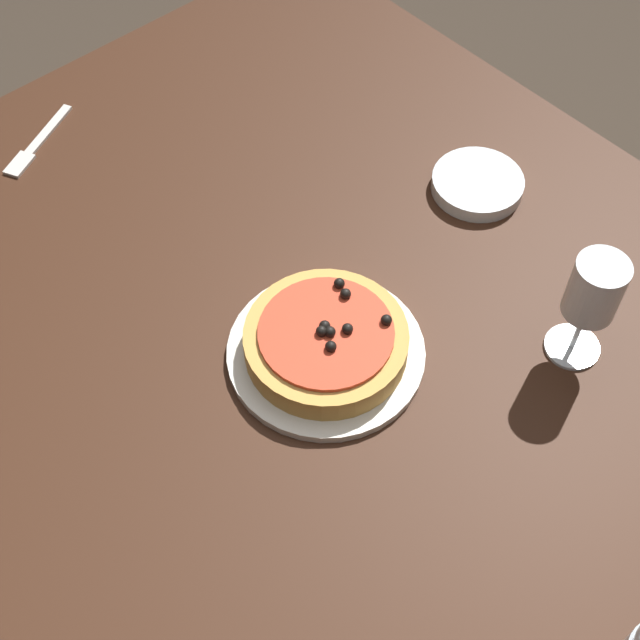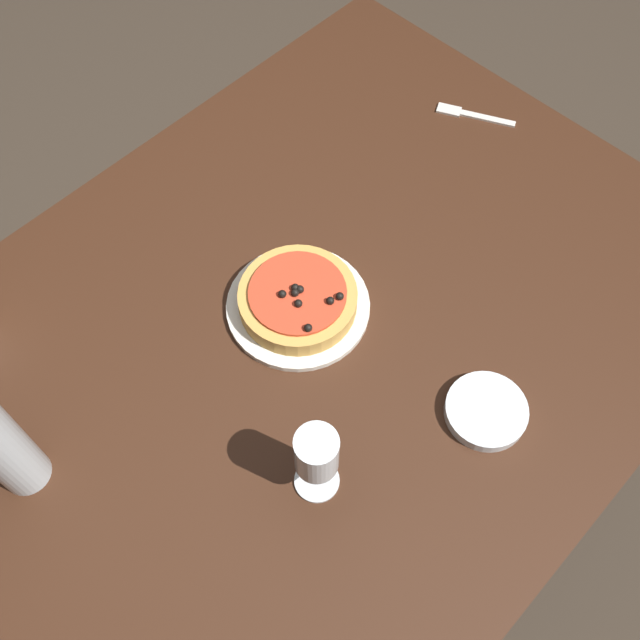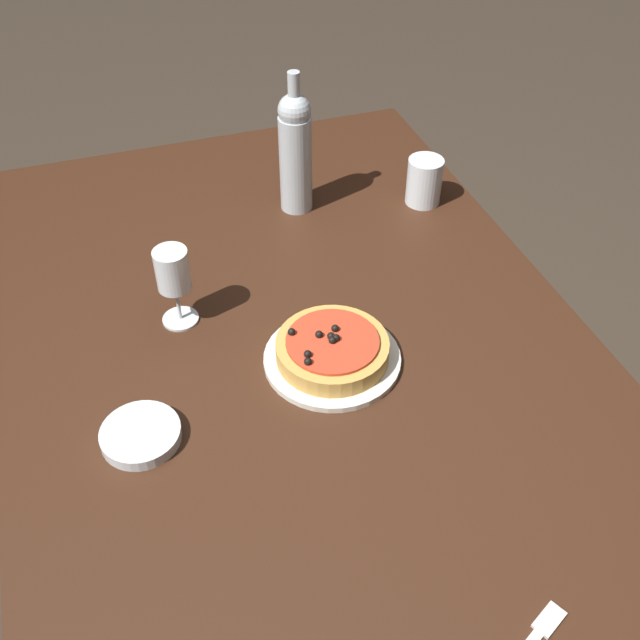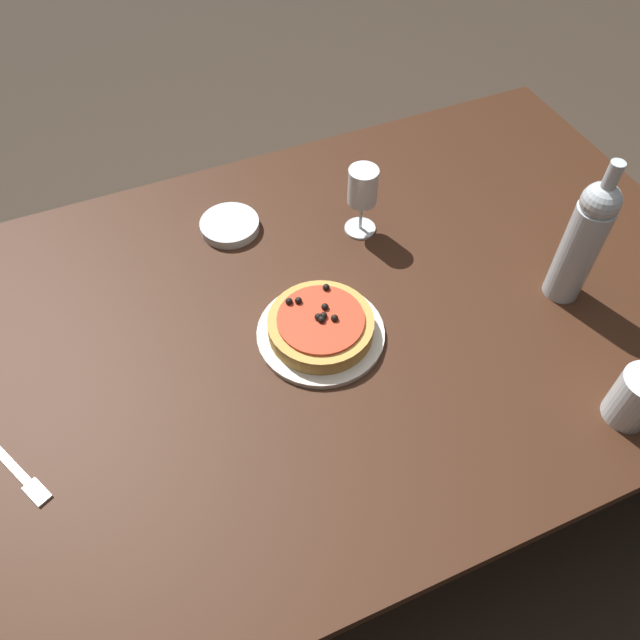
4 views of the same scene
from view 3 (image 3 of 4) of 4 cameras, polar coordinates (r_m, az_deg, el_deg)
name	(u,v)px [view 3 (image 3 of 4)]	position (r m, az deg, el deg)	size (l,w,h in m)	color
ground_plane	(301,539)	(1.97, -1.43, -16.36)	(14.00, 14.00, 0.00)	#382D23
dining_table	(296,360)	(1.46, -1.86, -3.06)	(1.59, 1.07, 0.71)	#381E11
dinner_plate	(332,359)	(1.35, 0.93, -2.97)	(0.25, 0.25, 0.01)	silver
pizza	(332,349)	(1.34, 0.93, -2.19)	(0.20, 0.20, 0.05)	gold
wine_glass	(173,274)	(1.39, -11.14, 3.49)	(0.07, 0.07, 0.16)	silver
wine_bottle	(295,150)	(1.67, -1.89, 12.81)	(0.07, 0.07, 0.32)	#B2BCC1
water_cup	(424,181)	(1.75, 7.95, 10.43)	(0.08, 0.08, 0.11)	silver
side_bowl	(141,435)	(1.27, -13.50, -8.50)	(0.13, 0.13, 0.02)	silver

